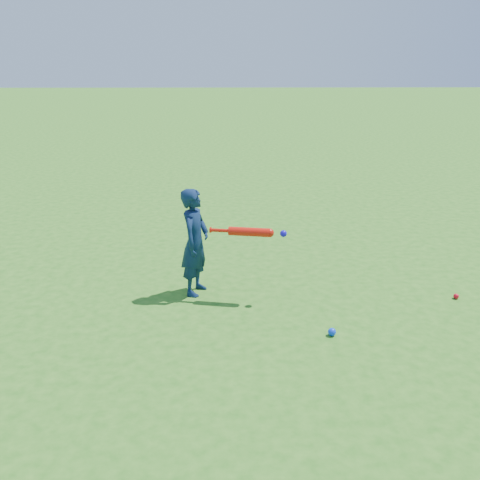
{
  "coord_description": "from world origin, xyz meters",
  "views": [
    {
      "loc": [
        0.95,
        -5.32,
        2.55
      ],
      "look_at": [
        1.04,
        0.13,
        0.65
      ],
      "focal_mm": 40.0,
      "sensor_mm": 36.0,
      "label": 1
    }
  ],
  "objects_px": {
    "ground_ball_red": "(456,296)",
    "ground_ball_blue": "(332,332)",
    "bat_swing": "(253,232)",
    "child": "(195,242)"
  },
  "relations": [
    {
      "from": "ground_ball_red",
      "to": "ground_ball_blue",
      "type": "bearing_deg",
      "value": -152.28
    },
    {
      "from": "ground_ball_blue",
      "to": "bat_swing",
      "type": "height_order",
      "value": "bat_swing"
    },
    {
      "from": "child",
      "to": "ground_ball_red",
      "type": "relative_size",
      "value": 20.14
    },
    {
      "from": "ground_ball_blue",
      "to": "bat_swing",
      "type": "relative_size",
      "value": 0.1
    },
    {
      "from": "child",
      "to": "ground_ball_blue",
      "type": "xyz_separation_m",
      "value": [
        1.36,
        -1.02,
        -0.56
      ]
    },
    {
      "from": "child",
      "to": "ground_ball_blue",
      "type": "distance_m",
      "value": 1.79
    },
    {
      "from": "bat_swing",
      "to": "ground_ball_red",
      "type": "bearing_deg",
      "value": 8.47
    },
    {
      "from": "ground_ball_blue",
      "to": "bat_swing",
      "type": "bearing_deg",
      "value": 130.65
    },
    {
      "from": "ground_ball_red",
      "to": "ground_ball_blue",
      "type": "height_order",
      "value": "ground_ball_blue"
    },
    {
      "from": "child",
      "to": "ground_ball_red",
      "type": "bearing_deg",
      "value": -76.65
    }
  ]
}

